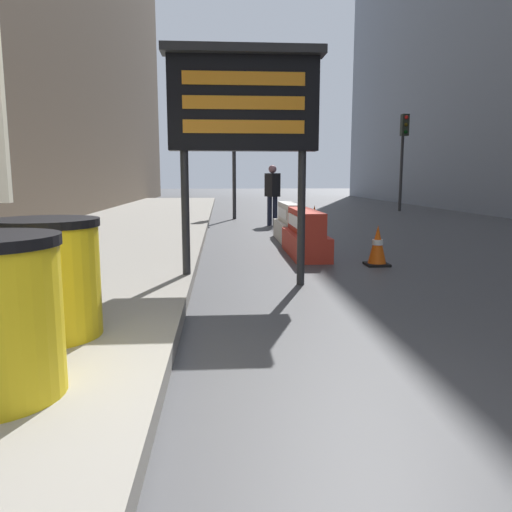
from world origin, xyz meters
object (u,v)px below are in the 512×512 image
(traffic_cone_near, at_px, (314,221))
(traffic_light_near_curb, at_px, (234,135))
(jersey_barrier_red_striped, at_px, (305,235))
(jersey_barrier_white, at_px, (289,224))
(traffic_light_far_side, at_px, (403,141))
(traffic_cone_mid, at_px, (377,246))
(pedestrian_worker, at_px, (272,190))
(message_board, at_px, (244,105))
(barrel_drum_middle, at_px, (48,278))

(traffic_cone_near, distance_m, traffic_light_near_curb, 5.68)
(jersey_barrier_red_striped, xyz_separation_m, jersey_barrier_white, (0.00, 2.10, 0.01))
(jersey_barrier_red_striped, height_order, traffic_light_far_side, traffic_light_far_side)
(traffic_cone_mid, height_order, traffic_light_far_side, traffic_light_far_side)
(traffic_cone_mid, xyz_separation_m, pedestrian_worker, (-0.97, 6.67, 0.70))
(traffic_cone_near, bearing_deg, pedestrian_worker, 105.61)
(message_board, xyz_separation_m, pedestrian_worker, (1.18, 7.99, -1.23))
(jersey_barrier_white, distance_m, traffic_cone_mid, 3.38)
(jersey_barrier_white, bearing_deg, jersey_barrier_red_striped, -90.00)
(barrel_drum_middle, distance_m, traffic_light_far_side, 18.43)
(jersey_barrier_white, relative_size, traffic_light_far_side, 0.47)
(message_board, bearing_deg, jersey_barrier_red_striped, 64.00)
(jersey_barrier_red_striped, relative_size, traffic_light_far_side, 0.52)
(message_board, relative_size, traffic_light_near_curb, 0.78)
(message_board, xyz_separation_m, traffic_light_near_curb, (0.16, 10.24, 0.48))
(traffic_light_near_curb, relative_size, pedestrian_worker, 2.18)
(barrel_drum_middle, height_order, traffic_light_near_curb, traffic_light_near_curb)
(traffic_cone_near, height_order, pedestrian_worker, pedestrian_worker)
(traffic_light_near_curb, xyz_separation_m, traffic_light_far_side, (6.88, 3.46, 0.08))
(barrel_drum_middle, relative_size, traffic_cone_mid, 1.42)
(traffic_light_far_side, bearing_deg, pedestrian_worker, -135.70)
(barrel_drum_middle, relative_size, jersey_barrier_white, 0.50)
(barrel_drum_middle, xyz_separation_m, jersey_barrier_white, (2.81, 6.98, -0.25))
(jersey_barrier_white, relative_size, pedestrian_worker, 1.07)
(jersey_barrier_red_striped, relative_size, traffic_cone_mid, 3.13)
(traffic_light_far_side, distance_m, pedestrian_worker, 8.37)
(jersey_barrier_red_striped, relative_size, traffic_cone_near, 2.75)
(barrel_drum_middle, xyz_separation_m, traffic_light_far_side, (8.65, 16.13, 2.18))
(barrel_drum_middle, height_order, traffic_light_far_side, traffic_light_far_side)
(traffic_light_near_curb, bearing_deg, jersey_barrier_white, -79.60)
(jersey_barrier_white, relative_size, traffic_cone_near, 2.52)
(barrel_drum_middle, distance_m, jersey_barrier_red_striped, 5.64)
(jersey_barrier_red_striped, relative_size, pedestrian_worker, 1.17)
(jersey_barrier_red_striped, height_order, jersey_barrier_white, jersey_barrier_white)
(traffic_cone_mid, xyz_separation_m, traffic_light_near_curb, (-2.00, 8.92, 2.41))
(pedestrian_worker, bearing_deg, traffic_cone_near, -7.96)
(message_board, distance_m, jersey_barrier_red_striped, 3.32)
(jersey_barrier_red_striped, bearing_deg, traffic_cone_mid, -50.14)
(traffic_cone_mid, relative_size, pedestrian_worker, 0.37)
(traffic_cone_mid, distance_m, traffic_light_far_side, 13.54)
(message_board, xyz_separation_m, jersey_barrier_red_striped, (1.20, 2.46, -1.88))
(jersey_barrier_red_striped, xyz_separation_m, traffic_cone_near, (0.71, 2.92, 0.00))
(pedestrian_worker, bearing_deg, jersey_barrier_red_striped, -23.36)
(jersey_barrier_white, height_order, pedestrian_worker, pedestrian_worker)
(jersey_barrier_white, xyz_separation_m, traffic_light_near_curb, (-1.04, 5.68, 2.36))
(jersey_barrier_white, xyz_separation_m, traffic_cone_mid, (0.95, -3.24, -0.05))
(jersey_barrier_white, relative_size, traffic_light_near_curb, 0.49)
(barrel_drum_middle, relative_size, jersey_barrier_red_striped, 0.45)
(jersey_barrier_white, bearing_deg, pedestrian_worker, 90.34)
(barrel_drum_middle, distance_m, traffic_cone_near, 8.56)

